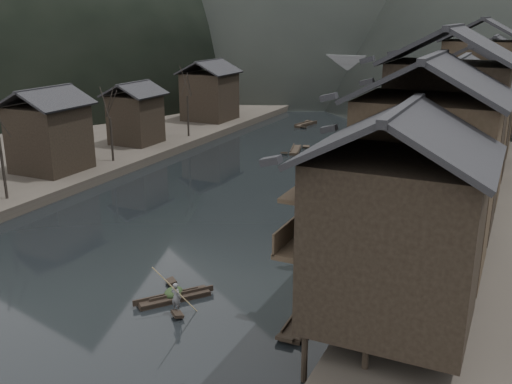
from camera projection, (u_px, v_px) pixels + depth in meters
The scene contains 12 objects.
water at pixel (169, 248), 40.78m from camera, with size 300.00×300.00×0.00m, color black.
left_bank at pixel (124, 117), 89.37m from camera, with size 40.00×200.00×1.20m, color #2D2823.
stilt_houses at pixel (466, 104), 47.64m from camera, with size 9.00×67.60×15.93m.
left_houses at pixel (114, 109), 64.79m from camera, with size 8.10×53.20×8.73m.
bare_trees at pixel (79, 117), 54.85m from camera, with size 3.79×43.50×7.59m.
moored_sampans at pixel (413, 172), 59.51m from camera, with size 3.03×70.85×0.47m.
midriver_boats at pixel (301, 135), 77.59m from camera, with size 6.91×21.54×0.44m.
stone_bridge at pixel (393, 78), 101.39m from camera, with size 40.00×6.00×9.00m.
hero_sampan at pixel (174, 297), 33.29m from camera, with size 3.49×4.15×0.43m.
cargo_heap at pixel (173, 287), 33.33m from camera, with size 1.02×1.34×0.61m, color black.
boatman at pixel (176, 293), 31.46m from camera, with size 0.62×0.41×1.70m, color #535355.
bamboo_pole at pixel (177, 249), 30.57m from camera, with size 0.06×0.06×4.58m, color #8C7A51.
Camera 1 is at (21.72, -31.45, 16.02)m, focal length 40.00 mm.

